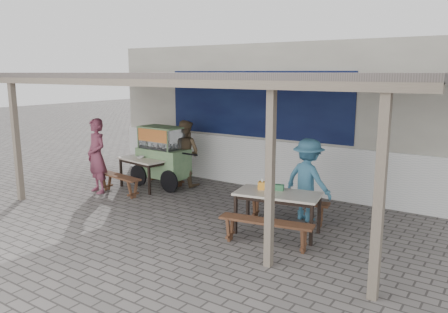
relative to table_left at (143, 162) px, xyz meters
name	(u,v)px	position (x,y,z in m)	size (l,w,h in m)	color
ground	(184,219)	(2.30, -1.24, -0.67)	(60.00, 60.00, 0.00)	#625C59
back_wall	(272,116)	(2.30, 2.34, 1.05)	(9.00, 1.28, 3.50)	beige
warung_roof	(211,78)	(2.31, -0.34, 2.05)	(9.00, 4.21, 2.81)	#564D49
table_left	(143,162)	(0.00, 0.00, 0.00)	(1.33, 0.82, 0.75)	beige
bench_left_street	(119,180)	(-0.10, -0.69, -0.33)	(1.38, 0.47, 0.45)	brown
bench_left_wall	(165,171)	(0.10, 0.69, -0.33)	(1.38, 0.47, 0.45)	brown
table_right	(278,197)	(4.14, -0.89, 0.01)	(1.57, 0.98, 0.75)	beige
bench_right_street	(266,227)	(4.26, -1.53, -0.33)	(1.59, 0.56, 0.45)	brown
bench_right_wall	(287,205)	(4.02, -0.25, -0.33)	(1.59, 0.56, 0.45)	brown
vendor_cart	(162,154)	(0.24, 0.44, 0.15)	(1.91, 0.78, 1.51)	#7A9C68
patron_street_side	(97,156)	(-0.65, -0.85, 0.22)	(0.64, 0.42, 1.77)	brown
patron_wall_side	(185,153)	(0.65, 0.83, 0.16)	(0.80, 0.63, 1.66)	brown
patron_right_table	(308,180)	(4.27, 0.11, 0.13)	(1.03, 0.59, 1.59)	teal
tissue_box	(262,185)	(3.80, -0.84, 0.15)	(0.14, 0.14, 0.14)	orange
donation_box	(279,187)	(4.09, -0.74, 0.14)	(0.16, 0.10, 0.10)	#337347
condiment_jar	(156,157)	(0.25, 0.19, 0.12)	(0.07, 0.07, 0.08)	silver
condiment_bowl	(140,157)	(-0.10, 0.02, 0.11)	(0.19, 0.19, 0.05)	white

